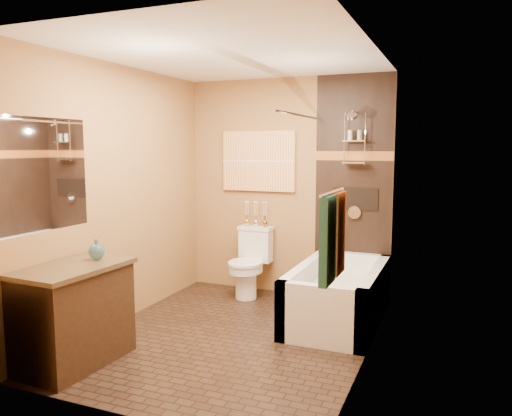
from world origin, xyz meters
The scene contains 23 objects.
floor centered at (0.00, 0.00, 0.00)m, with size 3.00×3.00×0.00m, color black.
wall_left centered at (-1.20, 0.00, 1.25)m, with size 0.02×3.00×2.50m, color #9A6A3B.
wall_right centered at (1.20, 0.00, 1.25)m, with size 0.02×3.00×2.50m, color #9A6A3B.
wall_back centered at (0.00, 1.50, 1.25)m, with size 2.40×0.02×2.50m, color #9A6A3B.
wall_front centered at (0.00, -1.50, 1.25)m, with size 2.40×0.02×2.50m, color #9A6A3B.
ceiling centered at (0.00, 0.00, 2.50)m, with size 3.00×3.00×0.00m, color silver.
alcove_tile_back centered at (0.78, 1.49, 1.25)m, with size 0.85×0.01×2.50m, color black.
alcove_tile_right centered at (1.19, 0.75, 1.25)m, with size 0.01×1.50×2.50m, color black.
mosaic_band_back centered at (0.78, 1.48, 1.62)m, with size 0.85×0.01×0.10m, color #974D1B.
mosaic_band_right centered at (1.18, 0.75, 1.62)m, with size 0.01×1.50×0.10m, color #974D1B.
alcove_niche centered at (0.80, 1.48, 1.15)m, with size 0.50×0.01×0.25m, color black.
shower_fixtures centered at (0.80, 1.38, 1.67)m, with size 0.24×0.33×1.16m.
curtain_rod centered at (0.40, 0.75, 2.02)m, with size 0.03×0.03×1.55m, color silver.
towel_bar centered at (1.15, -1.05, 1.45)m, with size 0.02×0.02×0.55m, color silver.
towel_teal centered at (1.16, -1.18, 1.18)m, with size 0.05×0.22×0.52m, color #1E5364.
towel_rust centered at (1.16, -0.92, 1.18)m, with size 0.05×0.22×0.52m, color brown.
sunset_painting centered at (-0.34, 1.48, 1.55)m, with size 0.90×0.04×0.70m, color orange.
vanity_mirror centered at (-1.19, -1.00, 1.50)m, with size 0.01×1.00×0.90m, color white.
bathtub centered at (0.80, 0.75, 0.22)m, with size 0.80×1.50×0.55m.
toilet centered at (-0.34, 1.21, 0.40)m, with size 0.40×0.59×0.79m.
vanity centered at (-0.92, -1.00, 0.40)m, with size 0.60×0.93×0.80m.
teal_bottle centered at (-0.87, -0.76, 0.88)m, with size 0.13×0.13×0.21m, color #235E6B, non-canonical shape.
bud_vases centered at (-0.34, 1.39, 0.94)m, with size 0.29×0.06×0.28m.
Camera 1 is at (1.85, -3.98, 1.72)m, focal length 35.00 mm.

